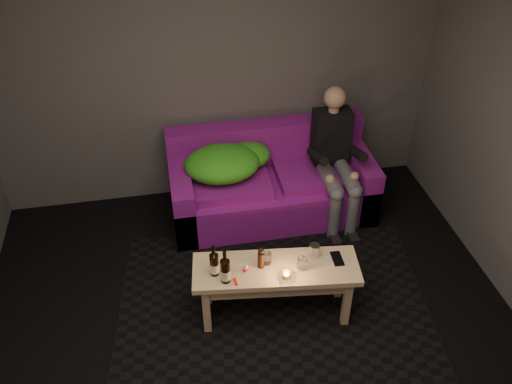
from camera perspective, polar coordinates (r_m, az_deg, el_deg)
floor at (r=3.91m, az=0.92°, el=-19.12°), size 4.50×4.50×0.00m
room at (r=3.08m, az=-0.55°, el=5.69°), size 4.50×4.50×4.50m
rug at (r=4.29m, az=1.84°, el=-11.99°), size 2.58×2.02×0.01m
sofa at (r=5.01m, az=1.53°, el=0.83°), size 1.82×0.82×0.78m
green_blanket at (r=4.77m, az=-3.16°, el=3.19°), size 0.80×0.55×0.27m
person at (r=4.82m, az=8.34°, el=3.83°), size 0.33×0.76×1.22m
coffee_table at (r=3.97m, az=2.10°, el=-8.79°), size 1.23×0.52×0.49m
beer_bottle_a at (r=3.80m, az=-4.42°, el=-7.55°), size 0.07×0.07×0.26m
beer_bottle_b at (r=3.74m, az=-3.25°, el=-8.23°), size 0.07×0.07×0.28m
salt_shaker at (r=3.84m, az=-1.12°, el=-8.00°), size 0.04×0.04×0.08m
pepper_mill at (r=3.86m, az=0.53°, el=-7.17°), size 0.06×0.06×0.13m
tumbler_back at (r=3.91m, az=1.10°, el=-6.96°), size 0.08×0.08×0.09m
tealight at (r=3.82m, az=3.23°, el=-8.72°), size 0.06×0.06×0.05m
tumbler_front at (r=3.88m, az=4.90°, el=-7.51°), size 0.09×0.09×0.09m
steel_cup at (r=3.97m, az=6.16°, el=-6.15°), size 0.08×0.08×0.10m
smartphone at (r=4.00m, az=8.54°, el=-6.95°), size 0.08×0.15×0.01m
red_lighter at (r=3.80m, az=-2.19°, el=-9.42°), size 0.03×0.07×0.01m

